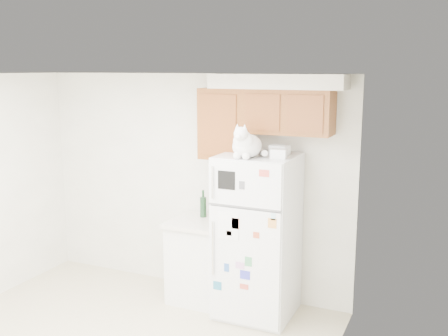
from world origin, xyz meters
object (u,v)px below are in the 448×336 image
Objects in this scene: base_counter at (201,260)px; storage_box_back at (280,150)px; storage_box_front at (279,154)px; bottle_amber at (214,204)px; cat at (246,145)px; refrigerator at (257,236)px; bottle_green at (203,203)px.

storage_box_back reaches higher than base_counter.
bottle_amber is at bearing 156.85° from storage_box_front.
refrigerator is at bearing 76.77° from cat.
cat is at bearing -121.37° from storage_box_back.
storage_box_front is 0.45× the size of bottle_amber.
bottle_amber is at bearing 38.15° from base_counter.
bottle_amber is (-0.57, 0.17, 0.24)m from refrigerator.
storage_box_front is (0.05, -0.18, -0.01)m from storage_box_back.
bottle_green is (-0.67, 0.41, -0.76)m from cat.
storage_box_back reaches higher than bottle_amber.
bottle_amber is at bearing -11.97° from bottle_green.
storage_box_back is at bearing 48.94° from cat.
storage_box_back is (0.89, 0.01, 1.29)m from base_counter.
base_counter is 1.87× the size of cat.
cat is 1.09m from bottle_green.
storage_box_front is (0.25, -0.10, 0.89)m from refrigerator.
refrigerator reaches higher than base_counter.
storage_box_front is at bearing -64.46° from storage_box_back.
bottle_green is (-0.72, 0.20, 0.22)m from refrigerator.
cat reaches higher than bottle_green.
cat is 0.33m from storage_box_front.
refrigerator is 0.93m from storage_box_front.
bottle_amber reaches higher than base_counter.
base_counter is 3.00× the size of bottle_green.
storage_box_front is 1.22m from bottle_green.
refrigerator is at bearing -6.09° from base_counter.
refrigerator is at bearing -16.59° from bottle_amber.
storage_box_back is 0.59× the size of bottle_green.
refrigerator is 0.79m from base_counter.
base_counter is at bearing -76.86° from bottle_green.
bottle_amber is (0.15, -0.03, 0.01)m from bottle_green.
cat reaches higher than storage_box_back.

